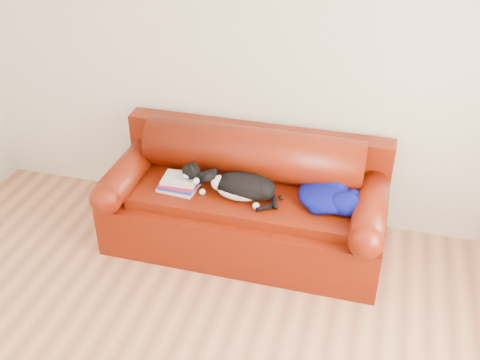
# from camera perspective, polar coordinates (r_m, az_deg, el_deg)

# --- Properties ---
(room_shell) EXTENTS (4.52, 4.02, 2.61)m
(room_shell) POSITION_cam_1_polar(r_m,az_deg,el_deg) (2.44, -9.23, 3.48)
(room_shell) COLOR beige
(room_shell) RESTS_ON ground
(sofa_base) EXTENTS (2.10, 0.90, 0.50)m
(sofa_base) POSITION_cam_1_polar(r_m,az_deg,el_deg) (4.37, 0.50, -3.89)
(sofa_base) COLOR #400E02
(sofa_base) RESTS_ON ground
(sofa_back) EXTENTS (2.10, 1.01, 0.88)m
(sofa_back) POSITION_cam_1_polar(r_m,az_deg,el_deg) (4.40, 1.33, 1.12)
(sofa_back) COLOR #400E02
(sofa_back) RESTS_ON ground
(book_stack) EXTENTS (0.30, 0.24, 0.10)m
(book_stack) POSITION_cam_1_polar(r_m,az_deg,el_deg) (4.24, -6.16, -0.31)
(book_stack) COLOR beige
(book_stack) RESTS_ON sofa_base
(cat) EXTENTS (0.65, 0.29, 0.24)m
(cat) POSITION_cam_1_polar(r_m,az_deg,el_deg) (4.09, 0.28, -0.70)
(cat) COLOR black
(cat) RESTS_ON sofa_base
(blanket) EXTENTS (0.50, 0.42, 0.15)m
(blanket) POSITION_cam_1_polar(r_m,az_deg,el_deg) (4.08, 9.02, -1.68)
(blanket) COLOR #050246
(blanket) RESTS_ON sofa_base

